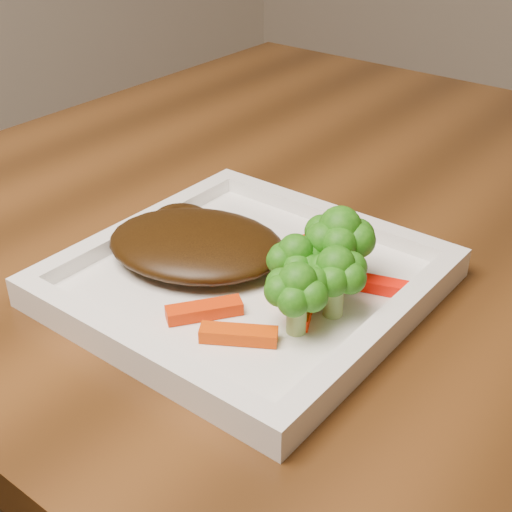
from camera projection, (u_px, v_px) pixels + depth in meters
The scene contains 12 objects.
plate at pixel (247, 284), 0.59m from camera, with size 0.27×0.27×0.01m, color white.
steak at pixel (196, 244), 0.60m from camera, with size 0.15×0.12×0.03m, color black.
broccoli_0 at pixel (339, 246), 0.56m from camera, with size 0.06×0.06×0.07m, color #2F6611, non-canonical shape.
broccoli_1 at pixel (335, 278), 0.53m from camera, with size 0.05×0.05×0.06m, color #3A7012, non-canonical shape.
broccoli_2 at pixel (297, 298), 0.51m from camera, with size 0.05×0.05×0.06m, color #116814, non-canonical shape.
broccoli_3 at pixel (295, 262), 0.55m from camera, with size 0.05×0.05×0.06m, color #1F6C12, non-canonical shape.
carrot_0 at pixel (239, 335), 0.51m from camera, with size 0.06×0.02×0.01m, color #CF3B03.
carrot_2 at pixel (204, 310), 0.54m from camera, with size 0.06×0.02×0.01m, color red.
carrot_3 at pixel (392, 288), 0.56m from camera, with size 0.05×0.01×0.01m, color #FF1304.
carrot_4 at pixel (303, 245), 0.62m from camera, with size 0.06×0.02×0.01m, color #FF1E04.
carrot_5 at pixel (303, 305), 0.54m from camera, with size 0.06×0.02×0.01m, color #F92504.
carrot_6 at pixel (300, 291), 0.56m from camera, with size 0.05×0.01×0.01m, color orange.
Camera 1 is at (-0.00, -0.60, 1.08)m, focal length 50.00 mm.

